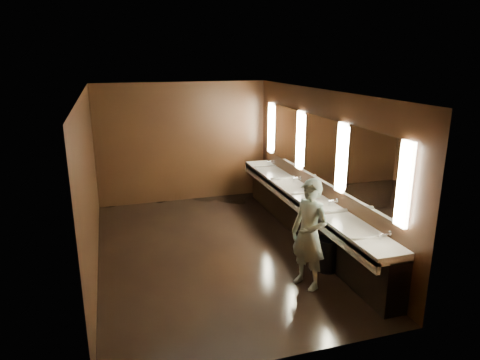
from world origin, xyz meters
The scene contains 10 objects.
floor centered at (0.00, 0.00, 0.00)m, with size 6.00×6.00×0.00m, color black.
ceiling centered at (0.00, 0.00, 2.80)m, with size 4.00×6.00×0.02m, color #2D2D2B.
wall_back centered at (0.00, 3.00, 1.40)m, with size 4.00×0.02×2.80m, color black.
wall_front centered at (0.00, -3.00, 1.40)m, with size 4.00×0.02×2.80m, color black.
wall_left centered at (-2.00, 0.00, 1.40)m, with size 0.02×6.00×2.80m, color black.
wall_right centered at (2.00, 0.00, 1.40)m, with size 0.02×6.00×2.80m, color black.
sink_counter centered at (1.79, 0.00, 0.50)m, with size 0.55×5.40×1.01m.
mirror_band centered at (1.98, 0.00, 1.75)m, with size 0.06×5.03×1.15m.
person centered at (1.05, -1.58, 0.84)m, with size 0.61×0.40×1.67m, color #94D4DD.
trash_bin centered at (1.58, -1.23, 0.27)m, with size 0.35×0.35×0.54m, color black.
Camera 1 is at (-1.63, -6.84, 3.35)m, focal length 32.00 mm.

